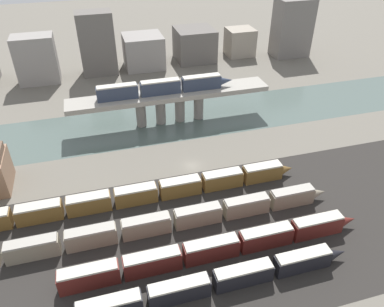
{
  "coord_description": "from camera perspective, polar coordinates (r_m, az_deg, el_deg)",
  "views": [
    {
      "loc": [
        -20.93,
        -73.95,
        56.57
      ],
      "look_at": [
        0.0,
        -0.05,
        3.83
      ],
      "focal_mm": 35.0,
      "sensor_mm": 36.0,
      "label": 1
    }
  ],
  "objects": [
    {
      "name": "ground_plane",
      "position": [
        95.43,
        -0.01,
        -1.88
      ],
      "size": [
        400.0,
        400.0,
        0.0
      ],
      "primitive_type": "plane",
      "color": "#666056"
    },
    {
      "name": "railbed_yard",
      "position": [
        78.31,
        4.89,
        -11.93
      ],
      "size": [
        280.0,
        42.0,
        0.01
      ],
      "primitive_type": "cube",
      "color": "#282623",
      "rests_on": "ground"
    },
    {
      "name": "river_water",
      "position": [
        114.94,
        -3.27,
        4.94
      ],
      "size": [
        320.0,
        23.63,
        0.01
      ],
      "primitive_type": "cube",
      "color": "#4C5B56",
      "rests_on": "ground"
    },
    {
      "name": "bridge",
      "position": [
        111.46,
        -3.39,
        8.26
      ],
      "size": [
        59.41,
        7.91,
        9.57
      ],
      "color": "gray",
      "rests_on": "ground"
    },
    {
      "name": "train_on_bridge",
      "position": [
        109.43,
        -4.21,
        10.11
      ],
      "size": [
        40.13,
        2.74,
        4.13
      ],
      "color": "#2D384C",
      "rests_on": "bridge"
    },
    {
      "name": "train_yard_near",
      "position": [
        68.32,
        4.01,
        -18.85
      ],
      "size": [
        49.15,
        2.64,
        3.81
      ],
      "color": "black",
      "rests_on": "ground"
    },
    {
      "name": "train_yard_mid",
      "position": [
        72.67,
        3.74,
        -14.22
      ],
      "size": [
        58.92,
        2.72,
        4.19
      ],
      "color": "#5B1E19",
      "rests_on": "ground"
    },
    {
      "name": "train_yard_far",
      "position": [
        76.91,
        -10.26,
        -11.45
      ],
      "size": [
        89.11,
        2.67,
        4.04
      ],
      "color": "gray",
      "rests_on": "ground"
    },
    {
      "name": "train_yard_outer",
      "position": [
        84.28,
        -11.25,
        -6.7
      ],
      "size": [
        83.99,
        3.0,
        4.03
      ],
      "color": "brown",
      "rests_on": "ground"
    },
    {
      "name": "city_block_left",
      "position": [
        149.06,
        -22.64,
        13.09
      ],
      "size": [
        14.22,
        8.96,
        17.06
      ],
      "primitive_type": "cube",
      "color": "gray",
      "rests_on": "ground"
    },
    {
      "name": "city_block_center",
      "position": [
        149.49,
        -14.27,
        15.93
      ],
      "size": [
        12.93,
        8.66,
        23.06
      ],
      "primitive_type": "cube",
      "color": "#605B56",
      "rests_on": "ground"
    },
    {
      "name": "city_block_right",
      "position": [
        154.27,
        -7.41,
        15.19
      ],
      "size": [
        15.05,
        13.89,
        12.61
      ],
      "primitive_type": "cube",
      "color": "gray",
      "rests_on": "ground"
    },
    {
      "name": "city_block_far_right",
      "position": [
        160.58,
        0.4,
        16.29
      ],
      "size": [
        15.39,
        14.92,
        12.87
      ],
      "primitive_type": "cube",
      "color": "#605B56",
      "rests_on": "ground"
    },
    {
      "name": "city_block_tall",
      "position": [
        167.46,
        7.3,
        16.49
      ],
      "size": [
        11.24,
        10.06,
        11.2
      ],
      "primitive_type": "cube",
      "color": "gray",
      "rests_on": "ground"
    },
    {
      "name": "city_block_low",
      "position": [
        169.44,
        15.01,
        18.03
      ],
      "size": [
        14.97,
        9.71,
        23.38
      ],
      "primitive_type": "cube",
      "color": "slate",
      "rests_on": "ground"
    }
  ]
}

